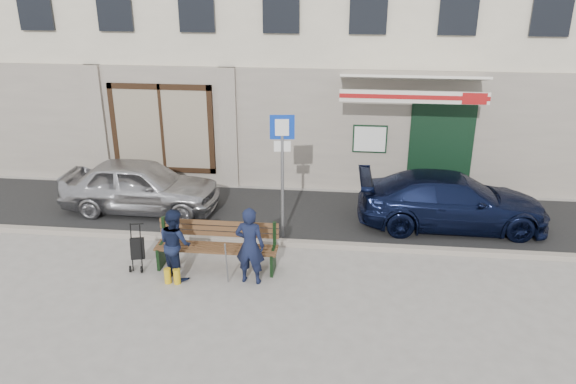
# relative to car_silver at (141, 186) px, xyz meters

# --- Properties ---
(ground) EXTENTS (80.00, 80.00, 0.00)m
(ground) POSITION_rel_car_silver_xyz_m (3.21, -3.00, -0.65)
(ground) COLOR #9E9991
(ground) RESTS_ON ground
(asphalt_lane) EXTENTS (60.00, 3.20, 0.01)m
(asphalt_lane) POSITION_rel_car_silver_xyz_m (3.21, 0.10, -0.64)
(asphalt_lane) COLOR #282828
(asphalt_lane) RESTS_ON ground
(curb) EXTENTS (60.00, 0.18, 0.12)m
(curb) POSITION_rel_car_silver_xyz_m (3.21, -1.50, -0.59)
(curb) COLOR #9E9384
(curb) RESTS_ON ground
(car_silver) EXTENTS (3.81, 1.58, 1.29)m
(car_silver) POSITION_rel_car_silver_xyz_m (0.00, 0.00, 0.00)
(car_silver) COLOR #B1B1B6
(car_silver) RESTS_ON ground
(car_navy) EXTENTS (4.31, 1.85, 1.24)m
(car_navy) POSITION_rel_car_silver_xyz_m (7.37, -0.08, -0.03)
(car_navy) COLOR black
(car_navy) RESTS_ON ground
(parking_sign) EXTENTS (0.51, 0.10, 2.76)m
(parking_sign) POSITION_rel_car_silver_xyz_m (3.60, -1.09, 1.22)
(parking_sign) COLOR gray
(parking_sign) RESTS_ON ground
(bench) EXTENTS (2.40, 1.17, 0.98)m
(bench) POSITION_rel_car_silver_xyz_m (2.43, -2.60, -0.19)
(bench) COLOR brown
(bench) RESTS_ON ground
(man) EXTENTS (0.59, 0.42, 1.52)m
(man) POSITION_rel_car_silver_xyz_m (3.22, -3.05, 0.12)
(man) COLOR #121832
(man) RESTS_ON ground
(woman) EXTENTS (0.85, 0.84, 1.39)m
(woman) POSITION_rel_car_silver_xyz_m (1.77, -2.98, 0.05)
(woman) COLOR #131A34
(woman) RESTS_ON ground
(stroller) EXTENTS (0.31, 0.41, 0.91)m
(stroller) POSITION_rel_car_silver_xyz_m (0.92, -2.78, -0.24)
(stroller) COLOR black
(stroller) RESTS_ON ground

